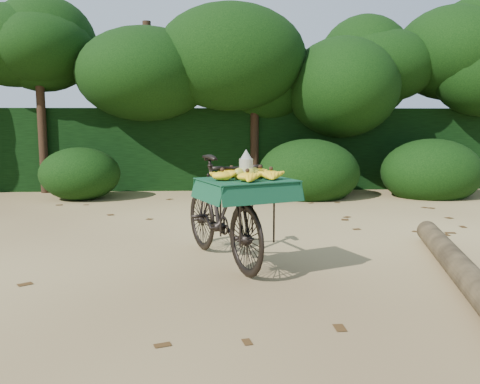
{
  "coord_description": "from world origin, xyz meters",
  "views": [
    {
      "loc": [
        -0.38,
        -5.68,
        1.54
      ],
      "look_at": [
        -0.12,
        -0.58,
        0.82
      ],
      "focal_mm": 38.0,
      "sensor_mm": 36.0,
      "label": 1
    }
  ],
  "objects": [
    {
      "name": "ground",
      "position": [
        0.0,
        0.0,
        0.0
      ],
      "size": [
        80.0,
        80.0,
        0.0
      ],
      "primitive_type": "plane",
      "color": "#D5BC71",
      "rests_on": "ground"
    },
    {
      "name": "vendor_bicycle",
      "position": [
        -0.3,
        -0.31,
        0.6
      ],
      "size": [
        1.38,
        2.03,
        1.17
      ],
      "rotation": [
        0.0,
        0.0,
        0.4
      ],
      "color": "black",
      "rests_on": "ground"
    },
    {
      "name": "fallen_log",
      "position": [
        1.96,
        -1.13,
        0.13
      ],
      "size": [
        1.04,
        3.51,
        0.26
      ],
      "primitive_type": "cylinder",
      "rotation": [
        1.57,
        0.0,
        -0.23
      ],
      "color": "brown",
      "rests_on": "ground"
    },
    {
      "name": "hedge_backdrop",
      "position": [
        0.0,
        6.3,
        0.9
      ],
      "size": [
        26.0,
        1.8,
        1.8
      ],
      "primitive_type": "cube",
      "color": "black",
      "rests_on": "ground"
    },
    {
      "name": "tree_row",
      "position": [
        -0.65,
        5.5,
        2.0
      ],
      "size": [
        14.5,
        2.0,
        4.0
      ],
      "primitive_type": null,
      "color": "black",
      "rests_on": "ground"
    },
    {
      "name": "bush_clumps",
      "position": [
        0.5,
        4.3,
        0.45
      ],
      "size": [
        8.8,
        1.7,
        0.9
      ],
      "primitive_type": null,
      "color": "black",
      "rests_on": "ground"
    },
    {
      "name": "leaf_litter",
      "position": [
        0.0,
        0.65,
        0.01
      ],
      "size": [
        7.0,
        7.3,
        0.01
      ],
      "primitive_type": null,
      "color": "#442B12",
      "rests_on": "ground"
    }
  ]
}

